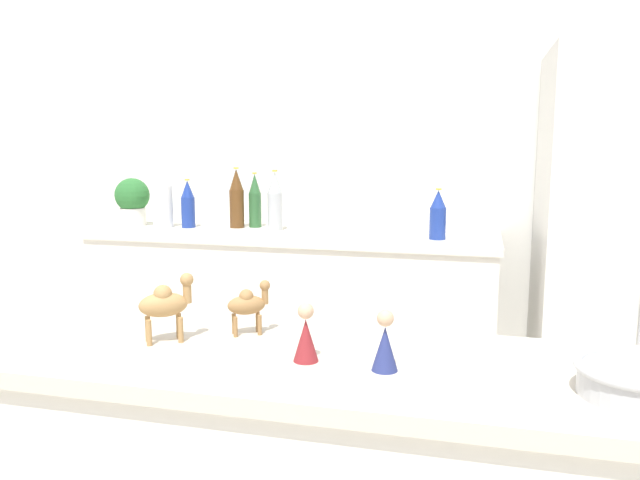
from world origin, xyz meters
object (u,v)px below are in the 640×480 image
(paper_towel_roll, at_px, (163,206))
(wise_man_figurine_crimson, at_px, (385,345))
(refrigerator, at_px, (636,256))
(back_bottle_3, at_px, (188,205))
(potted_plant, at_px, (132,200))
(wise_man_figurine_purple, at_px, (306,336))
(back_bottle_0, at_px, (237,199))
(camel_figurine_second, at_px, (248,304))
(camel_figurine, at_px, (166,303))
(back_bottle_1, at_px, (275,202))
(back_bottle_2, at_px, (438,215))
(back_bottle_4, at_px, (255,201))
(fruit_bowl, at_px, (635,379))

(paper_towel_roll, xyz_separation_m, wise_man_figurine_crimson, (1.49, -1.90, -0.03))
(refrigerator, bearing_deg, back_bottle_3, 177.91)
(potted_plant, relative_size, wise_man_figurine_crimson, 2.22)
(back_bottle_3, xyz_separation_m, wise_man_figurine_crimson, (1.36, -1.93, -0.04))
(potted_plant, xyz_separation_m, wise_man_figurine_purple, (1.53, -1.91, -0.06))
(back_bottle_0, xyz_separation_m, camel_figurine_second, (0.77, -1.85, -0.05))
(refrigerator, bearing_deg, wise_man_figurine_purple, -118.61)
(camel_figurine, bearing_deg, refrigerator, 53.54)
(potted_plant, bearing_deg, refrigerator, -1.55)
(potted_plant, relative_size, camel_figurine_second, 2.15)
(back_bottle_1, bearing_deg, back_bottle_0, 166.87)
(refrigerator, distance_m, back_bottle_1, 1.72)
(paper_towel_roll, bearing_deg, back_bottle_3, 12.92)
(camel_figurine_second, bearing_deg, wise_man_figurine_crimson, -24.05)
(refrigerator, relative_size, back_bottle_2, 7.40)
(potted_plant, distance_m, back_bottle_4, 0.68)
(back_bottle_4, bearing_deg, back_bottle_0, -155.33)
(wise_man_figurine_purple, bearing_deg, back_bottle_0, 115.46)
(back_bottle_3, distance_m, wise_man_figurine_crimson, 2.36)
(camel_figurine_second, xyz_separation_m, wise_man_figurine_purple, (0.17, -0.14, -0.02))
(paper_towel_roll, bearing_deg, back_bottle_0, 13.34)
(refrigerator, height_order, wise_man_figurine_crimson, refrigerator)
(camel_figurine, bearing_deg, wise_man_figurine_purple, -7.27)
(back_bottle_0, height_order, back_bottle_3, back_bottle_0)
(wise_man_figurine_crimson, xyz_separation_m, wise_man_figurine_purple, (-0.16, 0.01, -0.00))
(refrigerator, distance_m, back_bottle_3, 2.21)
(back_bottle_0, distance_m, back_bottle_3, 0.27)
(fruit_bowl, height_order, camel_figurine_second, camel_figurine_second)
(refrigerator, bearing_deg, camel_figurine_second, -124.61)
(back_bottle_2, relative_size, fruit_bowl, 1.21)
(wise_man_figurine_purple, bearing_deg, back_bottle_3, 122.01)
(refrigerator, height_order, back_bottle_4, refrigerator)
(back_bottle_2, xyz_separation_m, fruit_bowl, (0.46, -1.87, -0.05))
(paper_towel_roll, relative_size, fruit_bowl, 1.14)
(potted_plant, bearing_deg, wise_man_figurine_purple, -51.34)
(back_bottle_1, bearing_deg, wise_man_figurine_crimson, -65.91)
(refrigerator, distance_m, wise_man_figurine_purple, 2.10)
(refrigerator, relative_size, back_bottle_3, 6.85)
(back_bottle_1, relative_size, camel_figurine_second, 2.57)
(wise_man_figurine_purple, bearing_deg, back_bottle_1, 110.18)
(camel_figurine, height_order, wise_man_figurine_crimson, camel_figurine)
(back_bottle_0, xyz_separation_m, camel_figurine, (0.62, -1.94, -0.04))
(wise_man_figurine_crimson, bearing_deg, back_bottle_0, 118.94)
(paper_towel_roll, distance_m, fruit_bowl, 2.72)
(back_bottle_0, bearing_deg, back_bottle_4, 24.67)
(back_bottle_4, relative_size, wise_man_figurine_crimson, 2.50)
(camel_figurine_second, bearing_deg, wise_man_figurine_purple, -38.26)
(back_bottle_0, bearing_deg, back_bottle_2, -7.65)
(back_bottle_2, height_order, back_bottle_4, back_bottle_4)
(back_bottle_3, bearing_deg, back_bottle_0, 13.55)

